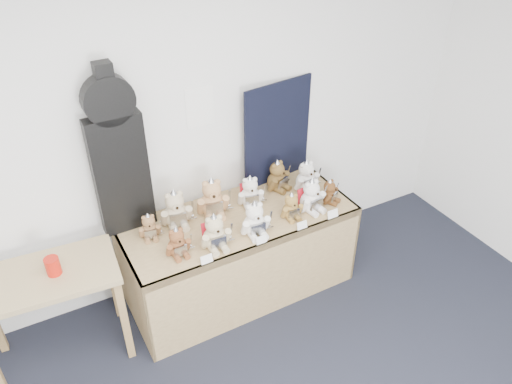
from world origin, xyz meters
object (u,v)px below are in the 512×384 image
teddy_front_left (215,233)px  teddy_back_far_left (149,227)px  display_table (243,238)px  teddy_back_centre_right (250,193)px  teddy_back_left (176,210)px  teddy_front_centre (255,220)px  teddy_front_far_right (311,197)px  teddy_back_right (278,177)px  teddy_front_far_left (178,243)px  guitar_case (118,154)px  teddy_front_end (330,192)px  teddy_front_right (291,207)px  red_cup (53,266)px  teddy_back_end (306,177)px  teddy_back_centre_left (212,199)px  side_table (48,289)px

teddy_front_left → teddy_back_far_left: (-0.36, 0.31, -0.03)m
display_table → teddy_back_far_left: (-0.65, 0.15, 0.24)m
teddy_back_centre_right → teddy_back_far_left: 0.80m
teddy_back_left → teddy_front_centre: bearing=-31.9°
teddy_front_far_right → teddy_back_right: 0.37m
display_table → teddy_front_far_left: 0.61m
guitar_case → teddy_front_end: 1.58m
teddy_front_left → teddy_front_right: size_ratio=1.28×
teddy_front_far_left → teddy_front_left: teddy_front_left is taller
teddy_front_far_right → red_cup: bearing=166.0°
guitar_case → red_cup: (-0.57, -0.29, -0.51)m
teddy_front_far_left → teddy_front_far_right: (1.06, 0.01, 0.02)m
red_cup → teddy_back_centre_right: (1.46, 0.12, 0.02)m
teddy_front_end → teddy_back_far_left: size_ratio=1.01×
teddy_front_left → teddy_front_centre: same height
display_table → teddy_front_end: size_ratio=8.16×
red_cup → teddy_front_right: (1.65, -0.17, 0.00)m
teddy_front_centre → teddy_back_end: teddy_front_centre is taller
red_cup → teddy_back_centre_left: bearing=7.2°
red_cup → teddy_back_centre_right: size_ratio=0.45×
teddy_front_left → teddy_back_centre_right: (0.44, 0.33, -0.01)m
teddy_front_right → teddy_front_far_right: bearing=9.1°
teddy_front_centre → teddy_back_centre_right: size_ratio=1.07×
guitar_case → teddy_front_far_right: guitar_case is taller
guitar_case → teddy_front_centre: bearing=-35.6°
side_table → teddy_front_far_left: size_ratio=3.91×
teddy_front_left → teddy_back_centre_right: size_ratio=1.07×
teddy_front_far_left → teddy_back_right: 1.05m
guitar_case → teddy_front_right: 1.27m
red_cup → side_table: bearing=161.5°
teddy_back_centre_left → teddy_front_left: bearing=-99.6°
guitar_case → teddy_back_left: 0.58m
teddy_front_far_right → teddy_back_right: bearing=93.1°
teddy_front_end → teddy_front_right: bearing=156.0°
teddy_front_end → teddy_back_end: size_ratio=0.76×
teddy_back_right → teddy_back_far_left: 1.10m
display_table → teddy_front_far_left: size_ratio=7.33×
guitar_case → teddy_back_left: (0.30, -0.15, -0.47)m
teddy_front_right → teddy_front_end: teddy_front_right is taller
teddy_back_centre_left → teddy_front_end: bearing=-6.3°
teddy_front_far_left → teddy_back_centre_right: teddy_back_centre_right is taller
red_cup → teddy_front_centre: 1.34m
red_cup → display_table: bearing=-2.3°
side_table → teddy_back_centre_left: size_ratio=2.81×
teddy_back_centre_left → teddy_back_centre_right: 0.30m
guitar_case → teddy_front_left: bearing=-50.0°
teddy_front_centre → teddy_back_centre_right: teddy_front_centre is taller
teddy_back_centre_right → teddy_back_right: bearing=31.0°
teddy_front_far_right → teddy_back_centre_left: (-0.67, 0.30, 0.02)m
teddy_back_centre_right → teddy_back_right: (0.29, 0.09, 0.00)m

